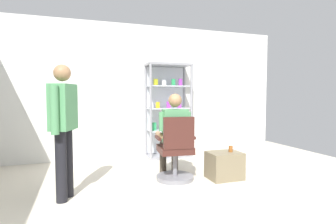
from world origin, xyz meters
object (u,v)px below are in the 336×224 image
(seated_shopkeeper, at_px, (173,131))
(storage_crate, at_px, (224,165))
(office_chair, at_px, (176,154))
(tea_glass, at_px, (231,149))
(display_cabinet_main, at_px, (167,110))
(standing_customer, at_px, (63,123))

(seated_shopkeeper, height_order, storage_crate, seated_shopkeeper)
(office_chair, relative_size, seated_shopkeeper, 0.74)
(office_chair, relative_size, tea_glass, 10.08)
(display_cabinet_main, distance_m, storage_crate, 1.89)
(office_chair, xyz_separation_m, storage_crate, (0.73, -0.14, -0.19))
(display_cabinet_main, xyz_separation_m, office_chair, (-0.38, -1.55, -0.57))
(display_cabinet_main, bearing_deg, office_chair, -103.91)
(display_cabinet_main, xyz_separation_m, storage_crate, (0.35, -1.70, -0.76))
(display_cabinet_main, relative_size, office_chair, 1.98)
(storage_crate, height_order, standing_customer, standing_customer)
(office_chair, bearing_deg, display_cabinet_main, 76.09)
(display_cabinet_main, distance_m, office_chair, 1.70)
(display_cabinet_main, xyz_separation_m, tea_glass, (0.44, -1.72, -0.51))
(display_cabinet_main, bearing_deg, standing_customer, -137.04)
(standing_customer, bearing_deg, tea_glass, 1.51)
(office_chair, distance_m, tea_glass, 0.84)
(storage_crate, relative_size, standing_customer, 0.30)
(standing_customer, bearing_deg, display_cabinet_main, 42.96)
(storage_crate, bearing_deg, tea_glass, -11.97)
(tea_glass, bearing_deg, storage_crate, 168.03)
(tea_glass, relative_size, standing_customer, 0.06)
(display_cabinet_main, relative_size, storage_crate, 3.85)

